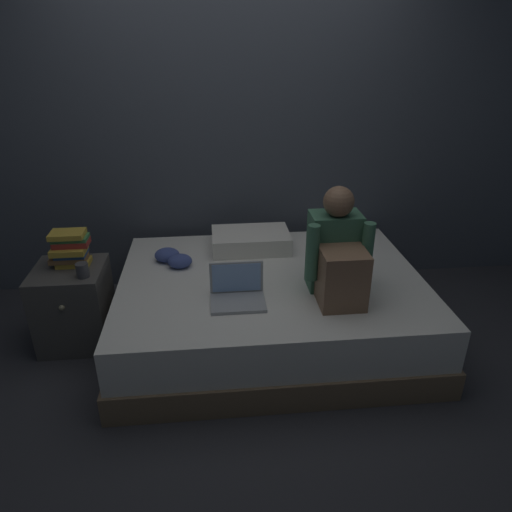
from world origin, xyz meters
name	(u,v)px	position (x,y,z in m)	size (l,w,h in m)	color
ground_plane	(245,364)	(0.00, 0.00, 0.00)	(8.00, 8.00, 0.00)	#2D2D33
wall_back	(230,115)	(0.00, 1.20, 1.35)	(5.60, 0.10, 2.70)	#424751
bed	(270,307)	(0.20, 0.30, 0.23)	(2.00, 1.50, 0.46)	#7A6047
nightstand	(74,305)	(-1.10, 0.38, 0.27)	(0.44, 0.46, 0.54)	#474442
person_sitting	(337,256)	(0.56, 0.06, 0.71)	(0.39, 0.44, 0.66)	#38664C
laptop	(237,292)	(-0.04, 0.02, 0.52)	(0.32, 0.23, 0.22)	#9EA0A5
pillow	(251,240)	(0.11, 0.75, 0.53)	(0.56, 0.36, 0.13)	silver
book_stack	(70,249)	(-1.08, 0.44, 0.66)	(0.25, 0.17, 0.23)	gold
mug	(82,270)	(-0.97, 0.26, 0.59)	(0.08, 0.08, 0.09)	#3D3D42
clothes_pile	(173,258)	(-0.45, 0.55, 0.51)	(0.26, 0.24, 0.09)	#3D4C8E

